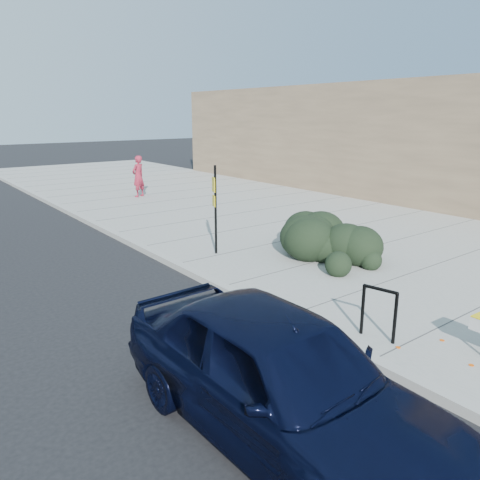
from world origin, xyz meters
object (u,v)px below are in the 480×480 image
(bike_rack, at_px, (379,308))
(sign_post, at_px, (215,204))
(sedan_navy, at_px, (279,375))
(pedestrian, at_px, (138,176))

(bike_rack, height_order, sign_post, sign_post)
(sedan_navy, bearing_deg, pedestrian, 68.63)
(sign_post, relative_size, pedestrian, 1.29)
(bike_rack, distance_m, sign_post, 5.84)
(sign_post, bearing_deg, pedestrian, 97.59)
(sign_post, bearing_deg, bike_rack, -75.18)
(bike_rack, distance_m, pedestrian, 15.56)
(sedan_navy, bearing_deg, sign_post, 60.13)
(bike_rack, height_order, pedestrian, pedestrian)
(bike_rack, xyz_separation_m, sign_post, (0.65, 5.75, 0.81))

